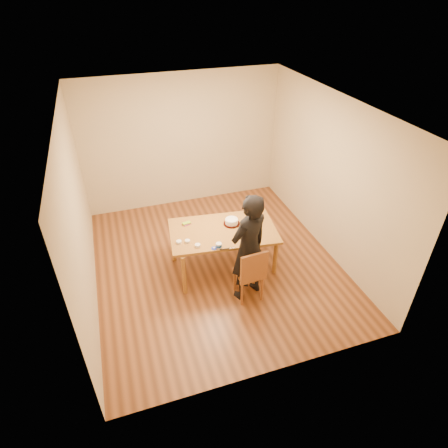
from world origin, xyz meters
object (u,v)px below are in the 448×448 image
object	(u,v)px
cake	(232,221)
person	(249,248)
dining_table	(223,231)
dining_chair	(249,273)
cake_plate	(232,224)

from	to	relation	value
cake	person	size ratio (longest dim) A/B	0.12
dining_table	cake	distance (m)	0.23
dining_table	cake	world-z (taller)	cake
dining_chair	person	bearing A→B (deg)	86.28
cake_plate	dining_chair	bearing A→B (deg)	-92.35
dining_chair	cake	xyz separation A→B (m)	(0.04, 0.89, 0.36)
dining_chair	cake	size ratio (longest dim) A/B	1.77
cake_plate	person	size ratio (longest dim) A/B	0.15
dining_table	cake_plate	world-z (taller)	cake_plate
dining_chair	person	world-z (taller)	person
dining_table	dining_chair	distance (m)	0.84
cake_plate	person	distance (m)	0.86
cake_plate	cake	bearing A→B (deg)	-90.00
dining_table	cake_plate	size ratio (longest dim) A/B	6.34
dining_table	person	distance (m)	0.76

